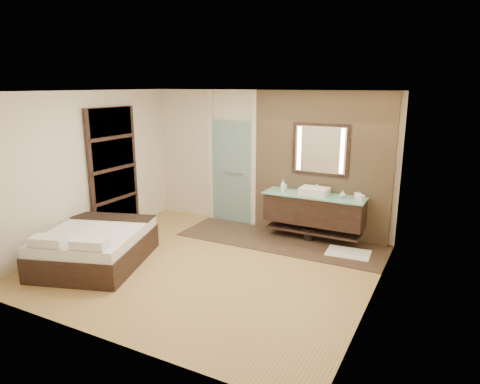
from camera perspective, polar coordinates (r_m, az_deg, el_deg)
The scene contains 15 objects.
floor at distance 6.89m, azimuth -4.32°, elevation -9.83°, with size 5.00×5.00×0.00m, color olive.
tile_strip at distance 7.97m, azimuth 5.49°, elevation -6.42°, with size 3.80×1.30×0.01m, color #39281F.
stone_wall at distance 8.01m, azimuth 10.69°, elevation 3.49°, with size 2.60×0.08×2.70m, color #A2815C.
vanity at distance 7.91m, azimuth 9.82°, elevation -2.33°, with size 1.85×0.55×0.88m.
mirror_unit at distance 7.91m, azimuth 10.67°, elevation 5.57°, with size 1.06×0.04×0.96m.
frosted_door at distance 8.74m, azimuth -1.07°, elevation 3.25°, with size 1.10×0.12×2.70m.
shoji_partition at distance 8.43m, azimuth -16.47°, elevation 2.72°, with size 0.06×1.20×2.40m.
bed at distance 7.25m, azimuth -18.73°, elevation -6.89°, with size 1.94×2.17×0.70m.
bath_mat at distance 7.56m, azimuth 14.23°, elevation -7.88°, with size 0.72×0.50×0.02m, color white.
waste_bin at distance 8.01m, azimuth 9.14°, elevation -5.63°, with size 0.18×0.18×0.22m, color black.
tissue_box at distance 7.59m, azimuth 15.72°, elevation -0.74°, with size 0.12×0.12×0.10m, color white.
soap_bottle_a at distance 7.94m, azimuth 5.74°, elevation 0.84°, with size 0.09×0.09×0.23m, color white.
soap_bottle_b at distance 8.08m, azimuth 5.94°, elevation 0.81°, with size 0.07×0.07×0.16m, color #B2B2B2.
soap_bottle_c at distance 7.69m, azimuth 13.52°, elevation -0.27°, with size 0.11×0.11×0.14m, color #A8D4CB.
cup at distance 7.74m, azimuth 15.42°, elevation -0.45°, with size 0.13×0.13×0.10m, color white.
Camera 1 is at (3.35, -5.34, 2.80)m, focal length 32.00 mm.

